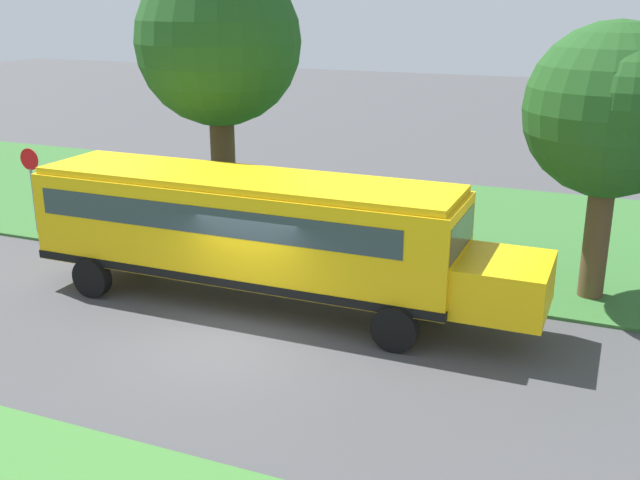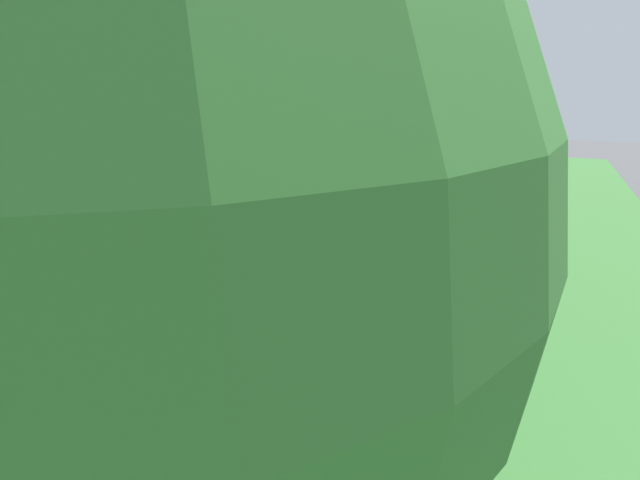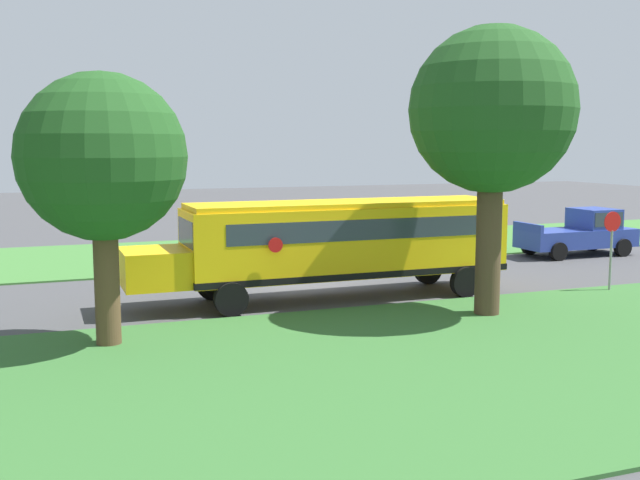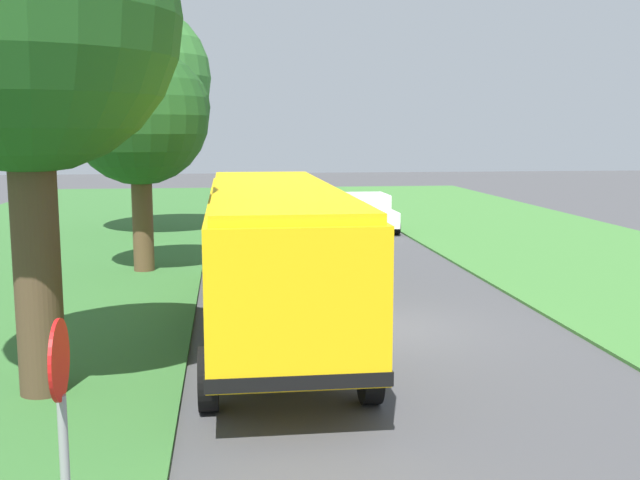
% 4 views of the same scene
% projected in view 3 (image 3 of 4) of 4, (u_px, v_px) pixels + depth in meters
% --- Properties ---
extents(ground_plane, '(120.00, 120.00, 0.00)m').
position_uv_depth(ground_plane, '(303.00, 287.00, 26.33)').
color(ground_plane, '#424244').
extents(grass_verge, '(12.00, 80.00, 0.08)m').
position_uv_depth(grass_verge, '(449.00, 362.00, 17.05)').
color(grass_verge, '#33662D').
rests_on(grass_verge, ground).
extents(grass_far_side, '(10.00, 80.00, 0.07)m').
position_uv_depth(grass_far_side, '(238.00, 252.00, 34.67)').
color(grass_far_side, '#3D7533').
rests_on(grass_far_side, ground).
extents(school_bus, '(2.84, 12.42, 3.16)m').
position_uv_depth(school_bus, '(339.00, 240.00, 24.11)').
color(school_bus, yellow).
rests_on(school_bus, ground).
extents(pickup_truck, '(2.28, 5.40, 2.10)m').
position_uv_depth(pickup_truck, '(582.00, 232.00, 33.76)').
color(pickup_truck, '#283D93').
rests_on(pickup_truck, ground).
extents(oak_tree_beside_bus, '(4.73, 4.73, 8.31)m').
position_uv_depth(oak_tree_beside_bus, '(488.00, 110.00, 21.07)').
color(oak_tree_beside_bus, '#4C3826').
rests_on(oak_tree_beside_bus, ground).
extents(oak_tree_roadside_mid, '(4.09, 4.06, 6.71)m').
position_uv_depth(oak_tree_roadside_mid, '(98.00, 156.00, 18.04)').
color(oak_tree_roadside_mid, brown).
rests_on(oak_tree_roadside_mid, ground).
extents(stop_sign, '(0.08, 0.68, 2.74)m').
position_uv_depth(stop_sign, '(612.00, 241.00, 25.17)').
color(stop_sign, gray).
rests_on(stop_sign, ground).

